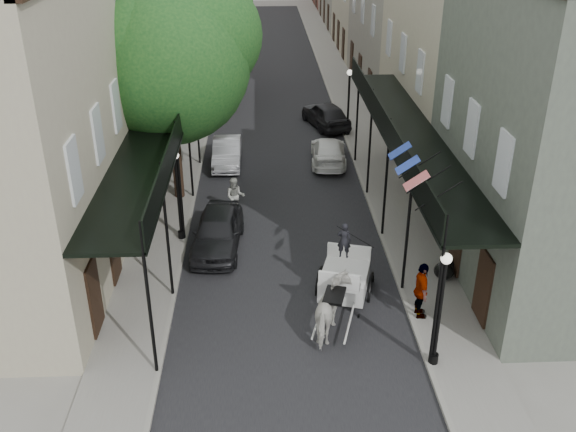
{
  "coord_description": "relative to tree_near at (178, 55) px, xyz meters",
  "views": [
    {
      "loc": [
        -0.85,
        -16.71,
        12.52
      ],
      "look_at": [
        0.12,
        4.82,
        1.6
      ],
      "focal_mm": 40.0,
      "sensor_mm": 36.0,
      "label": 1
    }
  ],
  "objects": [
    {
      "name": "pedestrian_sidewalk_right",
      "position": [
        8.4,
        -9.85,
        -5.39
      ],
      "size": [
        0.5,
        1.15,
        1.96
      ],
      "primitive_type": "imported",
      "rotation": [
        0.0,
        0.0,
        1.56
      ],
      "color": "gray",
      "rests_on": "sidewalk_right"
    },
    {
      "name": "car_right_far",
      "position": [
        7.22,
        9.53,
        -5.74
      ],
      "size": [
        2.94,
        4.7,
        1.49
      ],
      "primitive_type": "imported",
      "rotation": [
        0.0,
        0.0,
        3.43
      ],
      "color": "black",
      "rests_on": "ground"
    },
    {
      "name": "tree_near",
      "position": [
        0.0,
        0.0,
        0.0
      ],
      "size": [
        7.31,
        6.8,
        9.63
      ],
      "color": "#382619",
      "rests_on": "sidewalk_left"
    },
    {
      "name": "lamppost_left",
      "position": [
        0.1,
        -4.18,
        -4.44
      ],
      "size": [
        0.32,
        0.32,
        3.71
      ],
      "color": "black",
      "rests_on": "sidewalk_left"
    },
    {
      "name": "horse",
      "position": [
        5.49,
        -10.53,
        -5.57
      ],
      "size": [
        1.53,
        2.35,
        1.83
      ],
      "primitive_type": "imported",
      "rotation": [
        0.0,
        0.0,
        2.87
      ],
      "color": "silver",
      "rests_on": "ground"
    },
    {
      "name": "sidewalk_left",
      "position": [
        -0.8,
        9.82,
        -6.43
      ],
      "size": [
        2.2,
        90.0,
        0.12
      ],
      "primitive_type": "cube",
      "color": "gray",
      "rests_on": "ground"
    },
    {
      "name": "building_row_left",
      "position": [
        -4.4,
        19.82,
        -1.24
      ],
      "size": [
        5.0,
        80.0,
        10.5
      ],
      "primitive_type": "cube",
      "color": "#A8A287",
      "rests_on": "ground"
    },
    {
      "name": "trash_bags",
      "position": [
        9.91,
        -7.45,
        -6.08
      ],
      "size": [
        0.98,
        1.13,
        0.62
      ],
      "color": "black",
      "rests_on": "sidewalk_right"
    },
    {
      "name": "pedestrian_walking",
      "position": [
        2.2,
        -1.93,
        -5.64
      ],
      "size": [
        0.83,
        0.65,
        1.69
      ],
      "primitive_type": "imported",
      "rotation": [
        0.0,
        0.0,
        -0.01
      ],
      "color": "#A9AAA1",
      "rests_on": "ground"
    },
    {
      "name": "lamppost_right_far",
      "position": [
        8.3,
        7.82,
        -4.44
      ],
      "size": [
        0.32,
        0.32,
        3.71
      ],
      "color": "black",
      "rests_on": "sidewalk_right"
    },
    {
      "name": "car_left_mid",
      "position": [
        1.6,
        3.82,
        -5.84
      ],
      "size": [
        1.4,
        3.95,
        1.3
      ],
      "primitive_type": "imported",
      "rotation": [
        0.0,
        0.0,
        0.01
      ],
      "color": "#A8A9AE",
      "rests_on": "ground"
    },
    {
      "name": "car_left_far",
      "position": [
        0.81,
        19.27,
        -5.73
      ],
      "size": [
        2.67,
        5.54,
        1.52
      ],
      "primitive_type": "imported",
      "rotation": [
        0.0,
        0.0,
        -0.03
      ],
      "color": "black",
      "rests_on": "ground"
    },
    {
      "name": "ground",
      "position": [
        4.2,
        -10.18,
        -6.49
      ],
      "size": [
        140.0,
        140.0,
        0.0
      ],
      "primitive_type": "plane",
      "color": "gray",
      "rests_on": "ground"
    },
    {
      "name": "carriage",
      "position": [
        6.26,
        -7.78,
        -5.3
      ],
      "size": [
        2.33,
        3.0,
        3.06
      ],
      "rotation": [
        0.0,
        0.0,
        -0.27
      ],
      "color": "black",
      "rests_on": "ground"
    },
    {
      "name": "lamppost_right_near",
      "position": [
        8.3,
        -12.18,
        -4.44
      ],
      "size": [
        0.32,
        0.32,
        3.71
      ],
      "color": "black",
      "rests_on": "sidewalk_right"
    },
    {
      "name": "car_left_near",
      "position": [
        1.6,
        -4.88,
        -5.73
      ],
      "size": [
        2.1,
        4.55,
        1.51
      ],
      "primitive_type": "imported",
      "rotation": [
        0.0,
        0.0,
        -0.07
      ],
      "color": "black",
      "rests_on": "ground"
    },
    {
      "name": "building_row_right",
      "position": [
        12.8,
        19.82,
        -1.24
      ],
      "size": [
        5.0,
        80.0,
        10.5
      ],
      "primitive_type": "cube",
      "color": "gray",
      "rests_on": "ground"
    },
    {
      "name": "tree_far",
      "position": [
        -0.05,
        14.0,
        -0.65
      ],
      "size": [
        6.45,
        6.0,
        8.61
      ],
      "color": "#382619",
      "rests_on": "sidewalk_left"
    },
    {
      "name": "gallery_right",
      "position": [
        8.99,
        -3.2,
        -2.44
      ],
      "size": [
        2.2,
        18.05,
        4.88
      ],
      "color": "black",
      "rests_on": "sidewalk_right"
    },
    {
      "name": "road",
      "position": [
        4.2,
        9.82,
        -6.48
      ],
      "size": [
        8.0,
        90.0,
        0.01
      ],
      "primitive_type": "cube",
      "color": "black",
      "rests_on": "ground"
    },
    {
      "name": "car_right_near",
      "position": [
        6.8,
        3.82,
        -5.87
      ],
      "size": [
        2.04,
        4.4,
        1.24
      ],
      "primitive_type": "imported",
      "rotation": [
        0.0,
        0.0,
        3.07
      ],
      "color": "white",
      "rests_on": "ground"
    },
    {
      "name": "sidewalk_right",
      "position": [
        9.2,
        9.82,
        -6.43
      ],
      "size": [
        2.2,
        90.0,
        0.12
      ],
      "primitive_type": "cube",
      "color": "gray",
      "rests_on": "ground"
    },
    {
      "name": "gallery_left",
      "position": [
        -0.59,
        -3.2,
        -2.44
      ],
      "size": [
        2.2,
        18.05,
        4.88
      ],
      "color": "black",
      "rests_on": "sidewalk_left"
    },
    {
      "name": "pedestrian_sidewalk_left",
      "position": [
        -0.99,
        9.58,
        -5.55
      ],
      "size": [
        1.19,
        0.9,
        1.64
      ],
      "primitive_type": "imported",
      "rotation": [
        0.0,
        0.0,
        3.45
      ],
      "color": "gray",
      "rests_on": "sidewalk_left"
    }
  ]
}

